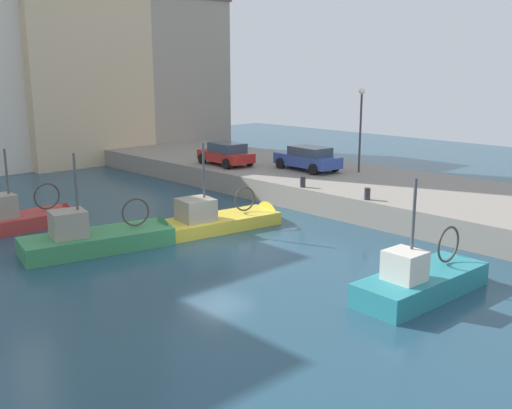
{
  "coord_description": "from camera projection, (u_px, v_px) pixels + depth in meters",
  "views": [
    {
      "loc": [
        -14.2,
        -17.51,
        7.04
      ],
      "look_at": [
        2.94,
        0.77,
        1.2
      ],
      "focal_mm": 40.75,
      "sensor_mm": 36.0,
      "label": 1
    }
  ],
  "objects": [
    {
      "name": "fishing_boat_red",
      "position": [
        30.0,
        225.0,
        26.54
      ],
      "size": [
        5.41,
        2.1,
        4.51
      ],
      "color": "#BC3833",
      "rests_on": "ground"
    },
    {
      "name": "quay_streetlamp",
      "position": [
        361.0,
        116.0,
        33.09
      ],
      "size": [
        0.36,
        0.36,
        4.83
      ],
      "color": "#38383D",
      "rests_on": "quay_wall"
    },
    {
      "name": "mooring_bollard_mid",
      "position": [
        303.0,
        182.0,
        29.48
      ],
      "size": [
        0.28,
        0.28,
        0.55
      ],
      "primitive_type": "cylinder",
      "color": "#2D2D33",
      "rests_on": "quay_wall"
    },
    {
      "name": "mooring_bollard_south",
      "position": [
        367.0,
        194.0,
        26.64
      ],
      "size": [
        0.28,
        0.28,
        0.55
      ],
      "primitive_type": "cylinder",
      "color": "#2D2D33",
      "rests_on": "quay_wall"
    },
    {
      "name": "fishing_boat_teal",
      "position": [
        427.0,
        289.0,
        18.74
      ],
      "size": [
        5.94,
        2.22,
        4.69
      ],
      "color": "teal",
      "rests_on": "ground"
    },
    {
      "name": "parked_car_red",
      "position": [
        226.0,
        154.0,
        36.21
      ],
      "size": [
        2.21,
        3.93,
        1.4
      ],
      "color": "red",
      "rests_on": "quay_wall"
    },
    {
      "name": "parked_car_blue",
      "position": [
        308.0,
        158.0,
        34.34
      ],
      "size": [
        2.21,
        4.31,
        1.42
      ],
      "color": "#334C9E",
      "rests_on": "quay_wall"
    },
    {
      "name": "quay_wall",
      "position": [
        383.0,
        193.0,
        31.02
      ],
      "size": [
        9.0,
        56.0,
        1.2
      ],
      "primitive_type": "cube",
      "color": "gray",
      "rests_on": "ground"
    },
    {
      "name": "water_surface",
      "position": [
        216.0,
        248.0,
        23.49
      ],
      "size": [
        80.0,
        80.0,
        0.0
      ],
      "primitive_type": "plane",
      "color": "navy",
      "rests_on": "ground"
    },
    {
      "name": "waterfront_building_east",
      "position": [
        172.0,
        75.0,
        49.89
      ],
      "size": [
        8.19,
        6.37,
        13.12
      ],
      "color": "#A39384",
      "rests_on": "ground"
    },
    {
      "name": "waterfront_building_west_mid",
      "position": [
        65.0,
        2.0,
        43.89
      ],
      "size": [
        10.33,
        9.27,
        23.94
      ],
      "color": "beige",
      "rests_on": "ground"
    },
    {
      "name": "fishing_boat_green",
      "position": [
        107.0,
        245.0,
        23.42
      ],
      "size": [
        6.89,
        3.29,
        4.89
      ],
      "color": "#388951",
      "rests_on": "ground"
    },
    {
      "name": "fishing_boat_yellow",
      "position": [
        221.0,
        225.0,
        26.38
      ],
      "size": [
        7.19,
        2.97,
        4.86
      ],
      "color": "gold",
      "rests_on": "ground"
    }
  ]
}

